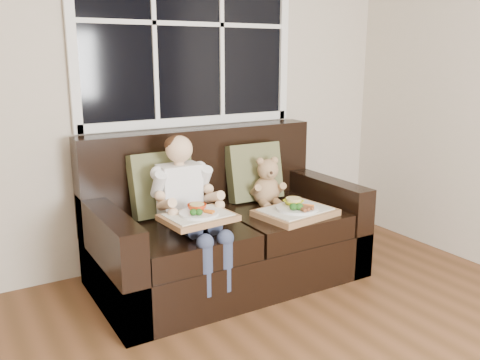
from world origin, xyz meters
TOP-DOWN VIEW (x-y plane):
  - window_back at (0.59, 2.48)m, footprint 1.62×0.04m
  - loveseat at (0.59, 2.02)m, footprint 1.70×0.92m
  - pillow_left at (0.24, 2.17)m, footprint 0.41×0.20m
  - pillow_right at (0.93, 2.17)m, footprint 0.40×0.19m
  - child at (0.28, 1.90)m, footprint 0.36×0.59m
  - teddy_bear at (0.94, 2.02)m, footprint 0.23×0.28m
  - tray_left at (0.25, 1.68)m, footprint 0.41×0.33m
  - tray_right at (0.95, 1.71)m, footprint 0.51×0.42m

SIDE VIEW (x-z plane):
  - loveseat at x=0.59m, z-range -0.17..0.79m
  - tray_right at x=0.95m, z-range 0.43..0.54m
  - tray_left at x=0.25m, z-range 0.53..0.62m
  - teddy_bear at x=0.94m, z-range 0.41..0.76m
  - child at x=0.28m, z-range 0.22..1.05m
  - pillow_right at x=0.93m, z-range 0.44..0.85m
  - pillow_left at x=0.24m, z-range 0.44..0.86m
  - window_back at x=0.59m, z-range 0.96..2.33m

